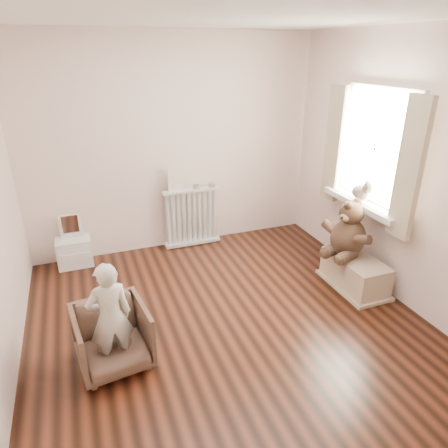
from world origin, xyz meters
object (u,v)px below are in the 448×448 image
object	(u,v)px
radiator	(192,217)
plush_cat	(362,191)
armchair	(113,337)
child	(110,317)
toy_vanity	(73,244)
toy_bench	(355,270)
teddy_bear	(350,227)

from	to	relation	value
radiator	plush_cat	bearing A→B (deg)	-42.35
radiator	armchair	xyz separation A→B (m)	(-1.22, -1.88, -0.13)
armchair	child	bearing A→B (deg)	-97.26
radiator	toy_vanity	world-z (taller)	radiator
toy_vanity	toy_bench	distance (m)	3.23
toy_vanity	armchair	world-z (taller)	toy_vanity
toy_vanity	child	world-z (taller)	child
teddy_bear	toy_vanity	bearing A→B (deg)	133.54
radiator	armchair	size ratio (longest dim) A/B	1.35
armchair	plush_cat	bearing A→B (deg)	3.63
toy_bench	plush_cat	distance (m)	0.85
radiator	plush_cat	distance (m)	2.11
armchair	teddy_bear	bearing A→B (deg)	1.78
radiator	toy_vanity	bearing A→B (deg)	-178.83
teddy_bear	plush_cat	size ratio (longest dim) A/B	2.15
radiator	teddy_bear	xyz separation A→B (m)	(1.30, -1.48, 0.28)
toy_vanity	plush_cat	size ratio (longest dim) A/B	2.17
radiator	toy_vanity	xyz separation A→B (m)	(-1.47, -0.03, -0.11)
child	toy_bench	world-z (taller)	child
toy_vanity	child	xyz separation A→B (m)	(0.25, -1.90, 0.21)
plush_cat	armchair	bearing A→B (deg)	-163.51
radiator	teddy_bear	bearing A→B (deg)	-48.76
armchair	toy_bench	distance (m)	2.59
plush_cat	teddy_bear	bearing A→B (deg)	-142.41
toy_vanity	child	distance (m)	1.93
armchair	plush_cat	distance (m)	2.86
radiator	toy_vanity	distance (m)	1.47
toy_bench	teddy_bear	bearing A→B (deg)	114.33
toy_vanity	toy_bench	xyz separation A→B (m)	(2.82, -1.57, -0.08)
teddy_bear	plush_cat	distance (m)	0.40
radiator	child	xyz separation A→B (m)	(-1.22, -1.93, 0.10)
teddy_bear	armchair	bearing A→B (deg)	170.30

